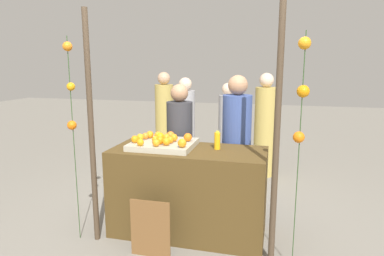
# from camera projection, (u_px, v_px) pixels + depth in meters

# --- Properties ---
(ground_plane) EXTENTS (24.00, 24.00, 0.00)m
(ground_plane) POSITION_uv_depth(u_px,v_px,m) (189.00, 231.00, 3.75)
(ground_plane) COLOR gray
(stall_counter) EXTENTS (1.63, 0.71, 0.93)m
(stall_counter) POSITION_uv_depth(u_px,v_px,m) (189.00, 191.00, 3.66)
(stall_counter) COLOR #4C3819
(stall_counter) RESTS_ON ground_plane
(orange_tray) EXTENTS (0.66, 0.57, 0.06)m
(orange_tray) POSITION_uv_depth(u_px,v_px,m) (163.00, 144.00, 3.66)
(orange_tray) COLOR #B2AD99
(orange_tray) RESTS_ON stall_counter
(orange_0) EXTENTS (0.08, 0.08, 0.08)m
(orange_0) POSITION_uv_depth(u_px,v_px,m) (135.00, 139.00, 3.59)
(orange_0) COLOR orange
(orange_0) RESTS_ON orange_tray
(orange_1) EXTENTS (0.08, 0.08, 0.08)m
(orange_1) POSITION_uv_depth(u_px,v_px,m) (167.00, 137.00, 3.68)
(orange_1) COLOR orange
(orange_1) RESTS_ON orange_tray
(orange_2) EXTENTS (0.07, 0.07, 0.07)m
(orange_2) POSITION_uv_depth(u_px,v_px,m) (156.00, 143.00, 3.44)
(orange_2) COLOR orange
(orange_2) RESTS_ON orange_tray
(orange_3) EXTENTS (0.08, 0.08, 0.08)m
(orange_3) POSITION_uv_depth(u_px,v_px,m) (140.00, 137.00, 3.69)
(orange_3) COLOR orange
(orange_3) RESTS_ON orange_tray
(orange_4) EXTENTS (0.07, 0.07, 0.07)m
(orange_4) POSITION_uv_depth(u_px,v_px,m) (145.00, 136.00, 3.77)
(orange_4) COLOR orange
(orange_4) RESTS_ON orange_tray
(orange_5) EXTENTS (0.07, 0.07, 0.07)m
(orange_5) POSITION_uv_depth(u_px,v_px,m) (140.00, 142.00, 3.46)
(orange_5) COLOR orange
(orange_5) RESTS_ON orange_tray
(orange_6) EXTENTS (0.07, 0.07, 0.07)m
(orange_6) POSITION_uv_depth(u_px,v_px,m) (170.00, 140.00, 3.57)
(orange_6) COLOR orange
(orange_6) RESTS_ON orange_tray
(orange_7) EXTENTS (0.08, 0.08, 0.08)m
(orange_7) POSITION_uv_depth(u_px,v_px,m) (150.00, 135.00, 3.82)
(orange_7) COLOR orange
(orange_7) RESTS_ON orange_tray
(orange_8) EXTENTS (0.07, 0.07, 0.07)m
(orange_8) POSITION_uv_depth(u_px,v_px,m) (155.00, 139.00, 3.60)
(orange_8) COLOR orange
(orange_8) RESTS_ON orange_tray
(orange_9) EXTENTS (0.09, 0.09, 0.09)m
(orange_9) POSITION_uv_depth(u_px,v_px,m) (182.00, 143.00, 3.40)
(orange_9) COLOR orange
(orange_9) RESTS_ON orange_tray
(orange_10) EXTENTS (0.08, 0.08, 0.08)m
(orange_10) POSITION_uv_depth(u_px,v_px,m) (174.00, 138.00, 3.65)
(orange_10) COLOR orange
(orange_10) RESTS_ON orange_tray
(orange_11) EXTENTS (0.09, 0.09, 0.09)m
(orange_11) POSITION_uv_depth(u_px,v_px,m) (171.00, 135.00, 3.75)
(orange_11) COLOR orange
(orange_11) RESTS_ON orange_tray
(orange_12) EXTENTS (0.09, 0.09, 0.09)m
(orange_12) POSITION_uv_depth(u_px,v_px,m) (160.00, 140.00, 3.53)
(orange_12) COLOR orange
(orange_12) RESTS_ON orange_tray
(orange_13) EXTENTS (0.08, 0.08, 0.08)m
(orange_13) POSITION_uv_depth(u_px,v_px,m) (166.00, 142.00, 3.48)
(orange_13) COLOR orange
(orange_13) RESTS_ON orange_tray
(orange_14) EXTENTS (0.09, 0.09, 0.09)m
(orange_14) POSITION_uv_depth(u_px,v_px,m) (188.00, 137.00, 3.66)
(orange_14) COLOR orange
(orange_14) RESTS_ON orange_tray
(orange_15) EXTENTS (0.09, 0.09, 0.09)m
(orange_15) POSITION_uv_depth(u_px,v_px,m) (160.00, 136.00, 3.71)
(orange_15) COLOR orange
(orange_15) RESTS_ON orange_tray
(orange_16) EXTENTS (0.08, 0.08, 0.08)m
(orange_16) POSITION_uv_depth(u_px,v_px,m) (158.00, 135.00, 3.78)
(orange_16) COLOR orange
(orange_16) RESTS_ON orange_tray
(juice_bottle) EXTENTS (0.06, 0.06, 0.20)m
(juice_bottle) POSITION_uv_depth(u_px,v_px,m) (217.00, 141.00, 3.56)
(juice_bottle) COLOR gold
(juice_bottle) RESTS_ON stall_counter
(chalkboard_sign) EXTENTS (0.39, 0.03, 0.58)m
(chalkboard_sign) POSITION_uv_depth(u_px,v_px,m) (151.00, 229.00, 3.22)
(chalkboard_sign) COLOR brown
(chalkboard_sign) RESTS_ON ground_plane
(vendor_left) EXTENTS (0.32, 0.32, 1.58)m
(vendor_left) POSITION_uv_depth(u_px,v_px,m) (180.00, 152.00, 4.21)
(vendor_left) COLOR #333338
(vendor_left) RESTS_ON ground_plane
(vendor_right) EXTENTS (0.34, 0.34, 1.69)m
(vendor_right) POSITION_uv_depth(u_px,v_px,m) (236.00, 152.00, 4.03)
(vendor_right) COLOR #384C8C
(vendor_right) RESTS_ON ground_plane
(crowd_person_0) EXTENTS (0.33, 0.33, 1.67)m
(crowd_person_0) POSITION_uv_depth(u_px,v_px,m) (165.00, 121.00, 6.24)
(crowd_person_0) COLOR tan
(crowd_person_0) RESTS_ON ground_plane
(crowd_person_1) EXTENTS (0.30, 0.30, 1.50)m
(crowd_person_1) POSITION_uv_depth(u_px,v_px,m) (227.00, 130.00, 5.78)
(crowd_person_1) COLOR #99999E
(crowd_person_1) RESTS_ON ground_plane
(crowd_person_2) EXTENTS (0.33, 0.33, 1.67)m
(crowd_person_2) POSITION_uv_depth(u_px,v_px,m) (265.00, 129.00, 5.49)
(crowd_person_2) COLOR tan
(crowd_person_2) RESTS_ON ground_plane
(crowd_person_3) EXTENTS (0.32, 0.32, 1.59)m
(crowd_person_3) POSITION_uv_depth(u_px,v_px,m) (185.00, 128.00, 5.72)
(crowd_person_3) COLOR #99999E
(crowd_person_3) RESTS_ON ground_plane
(canopy_post_left) EXTENTS (0.06, 0.06, 2.34)m
(canopy_post_left) POSITION_uv_depth(u_px,v_px,m) (91.00, 130.00, 3.37)
(canopy_post_left) COLOR #473828
(canopy_post_left) RESTS_ON ground_plane
(canopy_post_right) EXTENTS (0.06, 0.06, 2.34)m
(canopy_post_right) POSITION_uv_depth(u_px,v_px,m) (276.00, 140.00, 2.93)
(canopy_post_right) COLOR #473828
(canopy_post_right) RESTS_ON ground_plane
(garland_strand_left) EXTENTS (0.10, 0.10, 2.08)m
(garland_strand_left) POSITION_uv_depth(u_px,v_px,m) (70.00, 90.00, 3.31)
(garland_strand_left) COLOR #2D4C23
(garland_strand_left) RESTS_ON ground_plane
(garland_strand_right) EXTENTS (0.11, 0.11, 2.08)m
(garland_strand_right) POSITION_uv_depth(u_px,v_px,m) (302.00, 92.00, 2.76)
(garland_strand_right) COLOR #2D4C23
(garland_strand_right) RESTS_ON ground_plane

